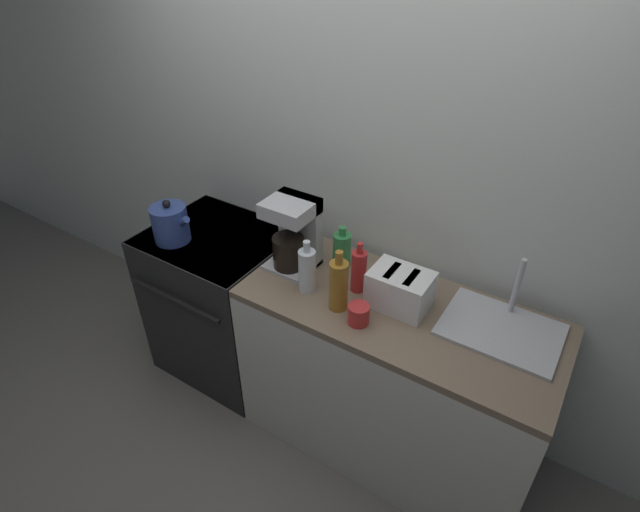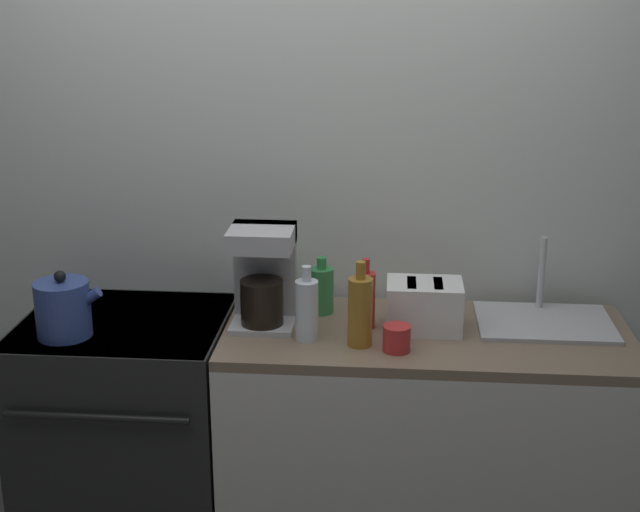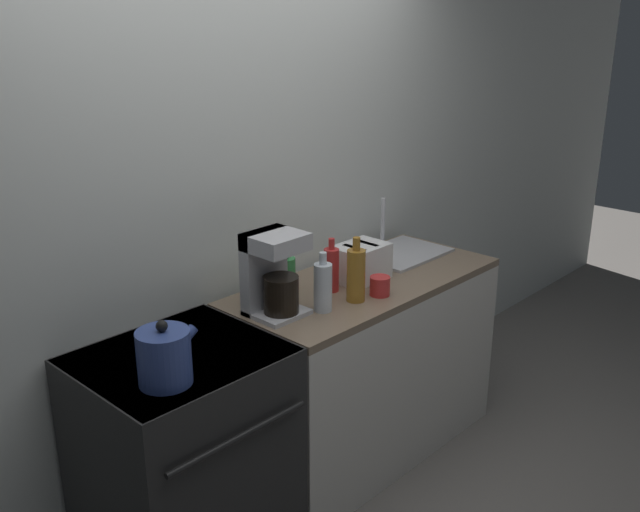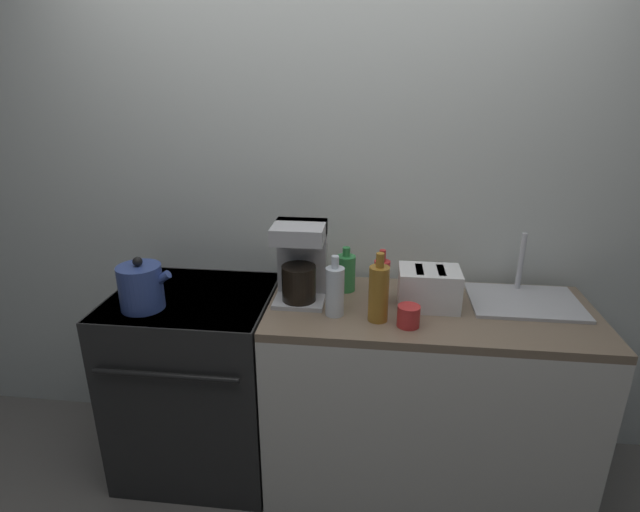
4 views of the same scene
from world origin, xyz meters
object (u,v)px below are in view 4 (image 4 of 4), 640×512
(kettle, at_px, (141,287))
(cup_red, at_px, (408,316))
(stove, at_px, (199,379))
(bottle_green, at_px, (346,272))
(toaster, at_px, (429,288))
(bottle_clear, at_px, (335,291))
(coffee_maker, at_px, (300,261))
(bottle_red, at_px, (381,282))
(bottle_amber, at_px, (379,293))

(kettle, distance_m, cup_red, 1.12)
(stove, distance_m, bottle_green, 0.89)
(toaster, distance_m, bottle_clear, 0.41)
(coffee_maker, relative_size, bottle_red, 1.42)
(toaster, distance_m, bottle_green, 0.39)
(bottle_red, distance_m, bottle_green, 0.21)
(coffee_maker, relative_size, bottle_green, 1.70)
(stove, xyz_separation_m, kettle, (-0.15, -0.15, 0.54))
(stove, distance_m, bottle_red, 1.02)
(stove, relative_size, toaster, 3.55)
(bottle_clear, bearing_deg, stove, 170.59)
(toaster, xyz_separation_m, bottle_clear, (-0.39, -0.13, 0.02))
(toaster, xyz_separation_m, bottle_amber, (-0.21, -0.16, 0.04))
(bottle_amber, xyz_separation_m, cup_red, (0.12, -0.04, -0.08))
(bottle_amber, height_order, bottle_clear, bottle_amber)
(bottle_red, bearing_deg, cup_red, -60.32)
(stove, xyz_separation_m, bottle_amber, (0.85, -0.14, 0.57))
(stove, height_order, bottle_amber, bottle_amber)
(bottle_green, height_order, cup_red, bottle_green)
(kettle, distance_m, toaster, 1.23)
(bottle_red, relative_size, bottle_green, 1.19)
(bottle_green, bearing_deg, toaster, -19.18)
(kettle, xyz_separation_m, coffee_maker, (0.66, 0.17, 0.08))
(cup_red, bearing_deg, toaster, 64.40)
(kettle, bearing_deg, bottle_amber, 0.37)
(bottle_green, xyz_separation_m, cup_red, (0.27, -0.32, -0.04))
(bottle_amber, bearing_deg, stove, 170.65)
(toaster, xyz_separation_m, bottle_red, (-0.20, -0.00, 0.02))
(bottle_red, distance_m, bottle_clear, 0.23)
(kettle, bearing_deg, cup_red, -1.59)
(coffee_maker, height_order, bottle_amber, coffee_maker)
(bottle_green, bearing_deg, bottle_red, -38.26)
(stove, height_order, cup_red, cup_red)
(bottle_red, height_order, cup_red, bottle_red)
(stove, xyz_separation_m, bottle_red, (0.86, 0.02, 0.55))
(stove, relative_size, bottle_red, 3.67)
(stove, relative_size, cup_red, 10.10)
(kettle, xyz_separation_m, bottle_green, (0.85, 0.29, -0.01))
(kettle, relative_size, bottle_clear, 0.90)
(kettle, xyz_separation_m, toaster, (1.21, 0.16, -0.01))
(kettle, bearing_deg, bottle_green, 18.80)
(kettle, relative_size, bottle_green, 1.11)
(coffee_maker, xyz_separation_m, bottle_amber, (0.34, -0.16, -0.06))
(bottle_clear, xyz_separation_m, cup_red, (0.30, -0.07, -0.07))
(toaster, bearing_deg, bottle_green, 160.82)
(kettle, distance_m, bottle_amber, 1.00)
(bottle_clear, bearing_deg, bottle_amber, -9.13)
(stove, relative_size, bottle_amber, 3.15)
(kettle, distance_m, coffee_maker, 0.68)
(bottle_amber, bearing_deg, kettle, -179.63)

